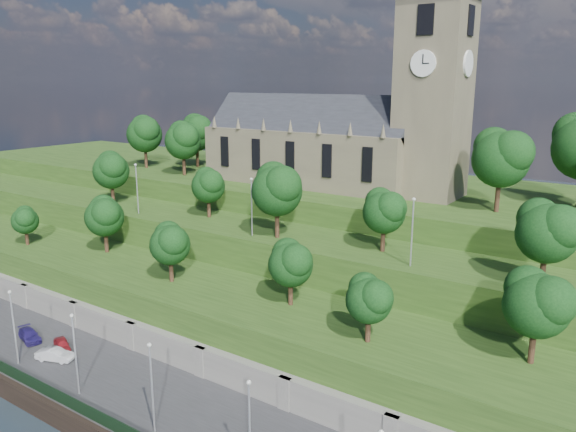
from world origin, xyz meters
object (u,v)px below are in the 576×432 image
Objects in this scene: car_middle at (55,355)px; car_right at (29,335)px; church at (342,134)px; car_left at (62,345)px.

car_right is (-6.46, 1.14, -0.06)m from car_middle.
church is 46.67m from car_middle.
car_middle is 6.56m from car_right.
church reaches higher than car_middle.
church is at bearing -7.16° from car_right.
car_middle is at bearing -84.42° from car_right.
car_middle reaches higher than car_left.
car_left is 5.07m from car_right.
church is at bearing -36.34° from car_middle.
car_left is at bearing -106.62° from church.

